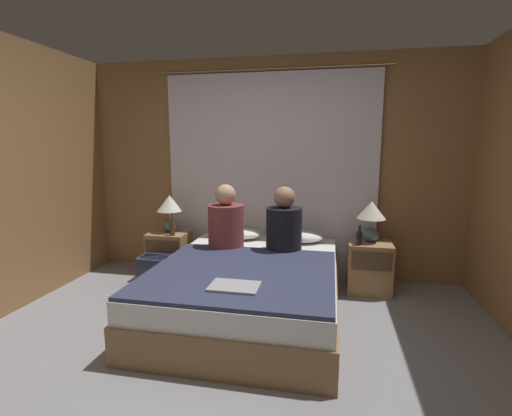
# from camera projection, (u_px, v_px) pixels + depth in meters

# --- Properties ---
(ground_plane) EXTENTS (16.00, 16.00, 0.00)m
(ground_plane) POSITION_uv_depth(u_px,v_px,m) (219.00, 374.00, 2.50)
(ground_plane) COLOR gray
(wall_back) EXTENTS (4.41, 0.06, 2.50)m
(wall_back) POSITION_uv_depth(u_px,v_px,m) (270.00, 169.00, 4.30)
(wall_back) COLOR olive
(wall_back) RESTS_ON ground_plane
(curtain_panel) EXTENTS (2.61, 0.03, 2.35)m
(curtain_panel) POSITION_uv_depth(u_px,v_px,m) (269.00, 176.00, 4.26)
(curtain_panel) COLOR silver
(curtain_panel) RESTS_ON ground_plane
(bed) EXTENTS (1.57, 2.06, 0.48)m
(bed) POSITION_uv_depth(u_px,v_px,m) (249.00, 289.00, 3.37)
(bed) COLOR olive
(bed) RESTS_ON ground_plane
(nightstand_left) EXTENTS (0.44, 0.40, 0.53)m
(nightstand_left) POSITION_uv_depth(u_px,v_px,m) (170.00, 254.00, 4.31)
(nightstand_left) COLOR #937047
(nightstand_left) RESTS_ON ground_plane
(nightstand_right) EXTENTS (0.44, 0.40, 0.53)m
(nightstand_right) POSITION_uv_depth(u_px,v_px,m) (369.00, 267.00, 3.87)
(nightstand_right) COLOR #937047
(nightstand_right) RESTS_ON ground_plane
(lamp_left) EXTENTS (0.29, 0.29, 0.42)m
(lamp_left) POSITION_uv_depth(u_px,v_px,m) (170.00, 208.00, 4.27)
(lamp_left) COLOR slate
(lamp_left) RESTS_ON nightstand_left
(lamp_right) EXTENTS (0.29, 0.29, 0.42)m
(lamp_right) POSITION_uv_depth(u_px,v_px,m) (371.00, 215.00, 3.83)
(lamp_right) COLOR slate
(lamp_right) RESTS_ON nightstand_right
(pillow_left) EXTENTS (0.58, 0.33, 0.12)m
(pillow_left) POSITION_uv_depth(u_px,v_px,m) (235.00, 233.00, 4.18)
(pillow_left) COLOR white
(pillow_left) RESTS_ON bed
(pillow_right) EXTENTS (0.58, 0.33, 0.12)m
(pillow_right) POSITION_uv_depth(u_px,v_px,m) (296.00, 236.00, 4.05)
(pillow_right) COLOR white
(pillow_right) RESTS_ON bed
(blanket_on_bed) EXTENTS (1.51, 1.41, 0.03)m
(blanket_on_bed) POSITION_uv_depth(u_px,v_px,m) (241.00, 272.00, 3.04)
(blanket_on_bed) COLOR #2D334C
(blanket_on_bed) RESTS_ON bed
(person_left_in_bed) EXTENTS (0.36, 0.36, 0.66)m
(person_left_in_bed) POSITION_uv_depth(u_px,v_px,m) (226.00, 222.00, 3.78)
(person_left_in_bed) COLOR brown
(person_left_in_bed) RESTS_ON bed
(person_right_in_bed) EXTENTS (0.35, 0.35, 0.65)m
(person_right_in_bed) POSITION_uv_depth(u_px,v_px,m) (284.00, 225.00, 3.66)
(person_right_in_bed) COLOR black
(person_right_in_bed) RESTS_ON bed
(beer_bottle_on_left_stand) EXTENTS (0.06, 0.06, 0.21)m
(beer_bottle_on_left_stand) POSITION_uv_depth(u_px,v_px,m) (172.00, 228.00, 4.11)
(beer_bottle_on_left_stand) COLOR #513819
(beer_bottle_on_left_stand) RESTS_ON nightstand_left
(beer_bottle_on_right_stand) EXTENTS (0.06, 0.06, 0.20)m
(beer_bottle_on_right_stand) POSITION_uv_depth(u_px,v_px,m) (359.00, 237.00, 3.72)
(beer_bottle_on_right_stand) COLOR black
(beer_bottle_on_right_stand) RESTS_ON nightstand_right
(laptop_on_bed) EXTENTS (0.36, 0.24, 0.02)m
(laptop_on_bed) POSITION_uv_depth(u_px,v_px,m) (235.00, 286.00, 2.68)
(laptop_on_bed) COLOR #9EA0A5
(laptop_on_bed) RESTS_ON blanket_on_bed
(backpack_on_floor) EXTENTS (0.35, 0.24, 0.37)m
(backpack_on_floor) POSITION_uv_depth(u_px,v_px,m) (156.00, 271.00, 3.91)
(backpack_on_floor) COLOR #333D56
(backpack_on_floor) RESTS_ON ground_plane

